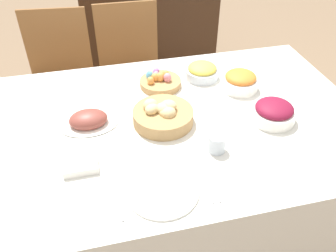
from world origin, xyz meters
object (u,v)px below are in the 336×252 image
Objects in this scene: ham_platter at (89,120)px; drinking_cup at (217,143)px; beet_salad_bowl at (274,112)px; knife at (204,183)px; sideboard at (149,27)px; fork at (119,199)px; bread_basket at (163,115)px; pineapple_bowl at (202,71)px; dinner_plate at (162,190)px; chair_far_center at (131,69)px; butter_dish at (81,167)px; egg_basket at (160,81)px; carrot_bowl at (240,81)px; spoon at (212,182)px; chair_far_left at (61,77)px.

ham_platter is 0.58m from drinking_cup.
beet_salad_bowl reaches higher than knife.
sideboard is 5.83× the size of fork.
ham_platter is at bearing 169.85° from bread_basket.
sideboard is at bearing 91.30° from pineapple_bowl.
sideboard is at bearing 80.57° from dinner_plate.
chair_far_center is 0.96m from bread_basket.
pineapple_bowl reaches higher than butter_dish.
ham_platter is at bearing 98.29° from fork.
sideboard reaches higher than egg_basket.
sideboard is (0.28, 0.80, -0.06)m from chair_far_center.
carrot_bowl is 0.70m from knife.
egg_basket is at bearing -173.27° from pineapple_bowl.
ham_platter is 1.34× the size of fork.
bread_basket is (-0.26, -1.72, 0.33)m from sideboard.
pineapple_bowl is at bearing 52.49° from fork.
fork is at bearing 178.98° from knife.
dinner_plate is at bearing -1.02° from fork.
egg_basket is 0.77m from fork.
knife is 0.03m from spoon.
chair_far_center and chair_far_left have the same top height.
drinking_cup is at bearing -1.58° from butter_dish.
sideboard reaches higher than drinking_cup.
beet_salad_bowl is 1.03× the size of fork.
sideboard is 1.43m from pineapple_bowl.
egg_basket reaches higher than butter_dish.
spoon is 0.19m from drinking_cup.
butter_dish is at bearing -78.08° from chair_far_left.
chair_far_center is 4.73× the size of spoon.
chair_far_left is 3.45× the size of dinner_plate.
beet_salad_bowl is at bearing 27.28° from dinner_plate.
butter_dish reaches higher than knife.
chair_far_left is 0.86m from egg_basket.
butter_dish is at bearing -140.37° from pineapple_bowl.
bread_basket is 0.41m from knife.
sideboard reaches higher than butter_dish.
fork is at bearing -158.48° from drinking_cup.
egg_basket is at bearing 162.24° from carrot_bowl.
chair_far_left is 1.40m from dinner_plate.
butter_dish is (-0.82, -0.40, -0.03)m from carrot_bowl.
bread_basket is 3.61× the size of drinking_cup.
dinner_plate is at bearing -132.76° from carrot_bowl.
pineapple_bowl is 0.77m from knife.
bread_basket reaches higher than butter_dish.
beet_salad_bowl reaches higher than ham_platter.
beet_salad_bowl is at bearing 38.39° from spoon.
sideboard is at bearing 83.78° from knife.
bread_basket is at bearing -10.15° from ham_platter.
pineapple_bowl is at bearing 62.39° from dinner_plate.
chair_far_center is at bearing 117.81° from pineapple_bowl.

